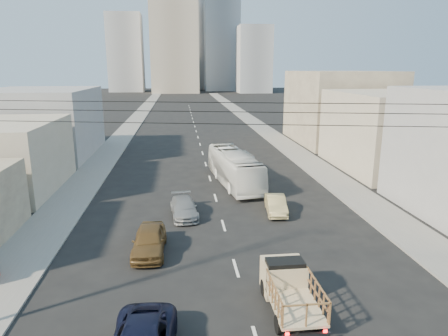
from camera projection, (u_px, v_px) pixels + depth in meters
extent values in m
cube|color=slate|center=(134.00, 121.00, 79.82)|extent=(3.50, 180.00, 0.12)
cube|color=slate|center=(250.00, 120.00, 82.36)|extent=(3.50, 180.00, 0.12)
cube|color=silver|center=(236.00, 268.00, 21.33)|extent=(0.15, 2.00, 0.01)
cube|color=silver|center=(223.00, 225.00, 27.11)|extent=(0.15, 2.00, 0.01)
cube|color=silver|center=(215.00, 198.00, 32.90)|extent=(0.15, 2.00, 0.01)
cube|color=silver|center=(210.00, 178.00, 38.68)|extent=(0.15, 2.00, 0.01)
cube|color=silver|center=(206.00, 164.00, 44.47)|extent=(0.15, 2.00, 0.01)
cube|color=silver|center=(203.00, 153.00, 50.25)|extent=(0.15, 2.00, 0.01)
cube|color=silver|center=(200.00, 144.00, 56.04)|extent=(0.15, 2.00, 0.01)
cube|color=silver|center=(198.00, 137.00, 61.82)|extent=(0.15, 2.00, 0.01)
cube|color=silver|center=(196.00, 131.00, 67.60)|extent=(0.15, 2.00, 0.01)
cube|color=silver|center=(195.00, 126.00, 73.39)|extent=(0.15, 2.00, 0.01)
cube|color=silver|center=(194.00, 122.00, 79.17)|extent=(0.15, 2.00, 0.01)
cube|color=silver|center=(192.00, 118.00, 84.96)|extent=(0.15, 2.00, 0.01)
cube|color=silver|center=(192.00, 115.00, 90.74)|extent=(0.15, 2.00, 0.01)
cube|color=silver|center=(191.00, 112.00, 96.52)|extent=(0.15, 2.00, 0.01)
cube|color=silver|center=(190.00, 110.00, 102.31)|extent=(0.15, 2.00, 0.01)
cube|color=silver|center=(189.00, 108.00, 108.09)|extent=(0.15, 2.00, 0.01)
cube|color=silver|center=(189.00, 106.00, 113.88)|extent=(0.15, 2.00, 0.01)
cube|color=tan|center=(295.00, 306.00, 16.71)|extent=(1.90, 3.00, 0.12)
cube|color=tan|center=(283.00, 277.00, 18.58)|extent=(1.90, 1.60, 1.50)
cube|color=black|center=(285.00, 268.00, 18.19)|extent=(1.70, 0.90, 0.70)
cube|color=#2D2D33|center=(306.00, 336.00, 15.29)|extent=(1.90, 0.12, 0.22)
cube|color=#FF0C0C|center=(287.00, 334.00, 15.17)|extent=(0.15, 0.05, 0.12)
cube|color=#FF0C0C|center=(325.00, 331.00, 15.33)|extent=(0.15, 0.05, 0.12)
cylinder|color=black|center=(264.00, 288.00, 18.72)|extent=(0.25, 0.76, 0.76)
cylinder|color=black|center=(300.00, 285.00, 18.90)|extent=(0.25, 0.76, 0.76)
cylinder|color=black|center=(279.00, 324.00, 16.02)|extent=(0.25, 0.76, 0.76)
cylinder|color=black|center=(320.00, 322.00, 16.20)|extent=(0.25, 0.76, 0.76)
imported|color=silver|center=(234.00, 168.00, 36.48)|extent=(4.00, 11.32, 3.09)
imported|color=brown|center=(149.00, 240.00, 22.92)|extent=(1.93, 4.55, 1.53)
imported|color=tan|center=(276.00, 205.00, 29.35)|extent=(1.78, 3.98, 1.27)
imported|color=gray|center=(184.00, 208.00, 28.71)|extent=(2.16, 4.51, 1.27)
cylinder|color=black|center=(266.00, 103.00, 12.81)|extent=(23.01, 5.02, 0.02)
cylinder|color=black|center=(266.00, 112.00, 12.88)|extent=(23.01, 5.02, 0.02)
cylinder|color=black|center=(266.00, 125.00, 12.98)|extent=(23.01, 5.02, 0.02)
cube|color=#AA9F89|center=(394.00, 131.00, 41.75)|extent=(11.00, 14.00, 8.00)
cube|color=gray|center=(339.00, 107.00, 56.99)|extent=(12.00, 16.00, 10.00)
cube|color=gray|center=(40.00, 123.00, 48.14)|extent=(12.00, 16.00, 8.00)
cube|color=tan|center=(174.00, 21.00, 169.79)|extent=(20.00, 20.00, 60.00)
cube|color=gray|center=(221.00, 47.00, 189.05)|extent=(16.00, 16.00, 40.00)
cube|color=gray|center=(126.00, 53.00, 180.20)|extent=(15.00, 15.00, 34.00)
cube|color=gray|center=(195.00, 45.00, 201.73)|extent=(18.00, 18.00, 44.00)
cube|color=gray|center=(254.00, 60.00, 172.53)|extent=(14.00, 14.00, 28.00)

